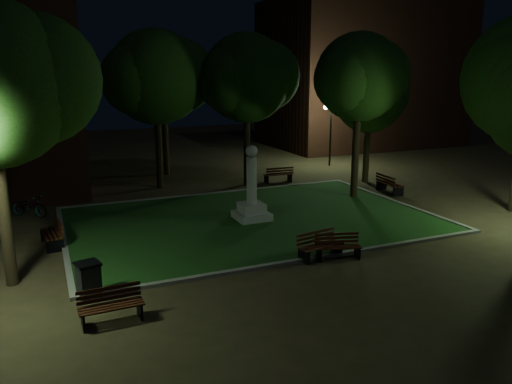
{
  "coord_description": "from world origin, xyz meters",
  "views": [
    {
      "loc": [
        -8.0,
        -17.0,
        6.26
      ],
      "look_at": [
        -0.23,
        1.0,
        1.51
      ],
      "focal_mm": 35.0,
      "sensor_mm": 36.0,
      "label": 1
    }
  ],
  "objects_px": {
    "bench_near_left": "(319,246)",
    "bench_west_near": "(111,306)",
    "bench_right_side": "(389,185)",
    "bench_near_right": "(338,247)",
    "bench_far_side": "(279,175)",
    "bench_left_side": "(53,234)",
    "bicycle": "(29,206)",
    "trash_bin": "(89,280)",
    "monument": "(252,199)"
  },
  "relations": [
    {
      "from": "bench_near_right",
      "to": "bench_west_near",
      "type": "distance_m",
      "value": 7.91
    },
    {
      "from": "monument",
      "to": "trash_bin",
      "type": "relative_size",
      "value": 2.97
    },
    {
      "from": "monument",
      "to": "bench_west_near",
      "type": "height_order",
      "value": "monument"
    },
    {
      "from": "bench_near_right",
      "to": "bench_left_side",
      "type": "bearing_deg",
      "value": 165.72
    },
    {
      "from": "bench_left_side",
      "to": "bicycle",
      "type": "xyz_separation_m",
      "value": [
        -0.85,
        4.54,
        0.02
      ]
    },
    {
      "from": "bench_west_near",
      "to": "bench_right_side",
      "type": "relative_size",
      "value": 0.89
    },
    {
      "from": "bicycle",
      "to": "trash_bin",
      "type": "bearing_deg",
      "value": -130.88
    },
    {
      "from": "bench_west_near",
      "to": "bench_right_side",
      "type": "bearing_deg",
      "value": 27.12
    },
    {
      "from": "bench_near_left",
      "to": "bicycle",
      "type": "height_order",
      "value": "bicycle"
    },
    {
      "from": "bench_near_left",
      "to": "bench_west_near",
      "type": "distance_m",
      "value": 7.42
    },
    {
      "from": "bench_left_side",
      "to": "bench_far_side",
      "type": "distance_m",
      "value": 13.91
    },
    {
      "from": "bench_near_left",
      "to": "bench_left_side",
      "type": "distance_m",
      "value": 9.71
    },
    {
      "from": "bicycle",
      "to": "bench_near_left",
      "type": "bearing_deg",
      "value": -96.29
    },
    {
      "from": "monument",
      "to": "trash_bin",
      "type": "distance_m",
      "value": 8.83
    },
    {
      "from": "bench_near_left",
      "to": "bench_west_near",
      "type": "xyz_separation_m",
      "value": [
        -7.19,
        -1.81,
        -0.01
      ]
    },
    {
      "from": "bench_near_left",
      "to": "bench_near_right",
      "type": "distance_m",
      "value": 0.64
    },
    {
      "from": "trash_bin",
      "to": "bench_near_left",
      "type": "bearing_deg",
      "value": 1.35
    },
    {
      "from": "bench_near_right",
      "to": "bicycle",
      "type": "relative_size",
      "value": 0.92
    },
    {
      "from": "bench_west_near",
      "to": "bench_left_side",
      "type": "height_order",
      "value": "bench_left_side"
    },
    {
      "from": "bench_near_right",
      "to": "bench_far_side",
      "type": "bearing_deg",
      "value": 89.85
    },
    {
      "from": "bench_right_side",
      "to": "bench_left_side",
      "type": "bearing_deg",
      "value": 100.9
    },
    {
      "from": "bench_west_near",
      "to": "trash_bin",
      "type": "bearing_deg",
      "value": 101.2
    },
    {
      "from": "trash_bin",
      "to": "bicycle",
      "type": "height_order",
      "value": "trash_bin"
    },
    {
      "from": "trash_bin",
      "to": "monument",
      "type": "bearing_deg",
      "value": 35.81
    },
    {
      "from": "bench_far_side",
      "to": "bench_left_side",
      "type": "bearing_deg",
      "value": 31.13
    },
    {
      "from": "trash_bin",
      "to": "bench_right_side",
      "type": "bearing_deg",
      "value": 23.66
    },
    {
      "from": "bench_west_near",
      "to": "bench_far_side",
      "type": "height_order",
      "value": "bench_far_side"
    },
    {
      "from": "bench_left_side",
      "to": "bench_far_side",
      "type": "height_order",
      "value": "bench_left_side"
    },
    {
      "from": "bench_near_left",
      "to": "trash_bin",
      "type": "xyz_separation_m",
      "value": [
        -7.58,
        -0.18,
        0.12
      ]
    },
    {
      "from": "bench_left_side",
      "to": "bicycle",
      "type": "bearing_deg",
      "value": -175.87
    },
    {
      "from": "bench_near_left",
      "to": "bench_right_side",
      "type": "relative_size",
      "value": 0.95
    },
    {
      "from": "bench_far_side",
      "to": "bicycle",
      "type": "bearing_deg",
      "value": 11.75
    },
    {
      "from": "monument",
      "to": "bench_near_right",
      "type": "height_order",
      "value": "monument"
    },
    {
      "from": "bench_west_near",
      "to": "bench_far_side",
      "type": "distance_m",
      "value": 17.3
    },
    {
      "from": "monument",
      "to": "bench_left_side",
      "type": "height_order",
      "value": "monument"
    },
    {
      "from": "bench_west_near",
      "to": "bicycle",
      "type": "height_order",
      "value": "bicycle"
    },
    {
      "from": "bench_near_right",
      "to": "bench_left_side",
      "type": "height_order",
      "value": "bench_left_side"
    },
    {
      "from": "bench_right_side",
      "to": "trash_bin",
      "type": "xyz_separation_m",
      "value": [
        -15.73,
        -6.89,
        0.08
      ]
    },
    {
      "from": "bench_right_side",
      "to": "trash_bin",
      "type": "bearing_deg",
      "value": 118.45
    },
    {
      "from": "monument",
      "to": "bench_near_left",
      "type": "relative_size",
      "value": 1.83
    },
    {
      "from": "bench_near_left",
      "to": "bench_west_near",
      "type": "relative_size",
      "value": 1.07
    },
    {
      "from": "bench_right_side",
      "to": "bench_west_near",
      "type": "bearing_deg",
      "value": 123.85
    },
    {
      "from": "bench_left_side",
      "to": "bench_near_right",
      "type": "bearing_deg",
      "value": 53.21
    },
    {
      "from": "bench_left_side",
      "to": "monument",
      "type": "bearing_deg",
      "value": 83.86
    },
    {
      "from": "bench_near_left",
      "to": "bench_near_right",
      "type": "xyz_separation_m",
      "value": [
        0.57,
        -0.28,
        -0.03
      ]
    },
    {
      "from": "bench_near_right",
      "to": "trash_bin",
      "type": "bearing_deg",
      "value": -164.64
    },
    {
      "from": "monument",
      "to": "bench_right_side",
      "type": "distance_m",
      "value": 8.76
    },
    {
      "from": "bench_near_right",
      "to": "bench_far_side",
      "type": "distance_m",
      "value": 12.17
    },
    {
      "from": "bench_near_left",
      "to": "trash_bin",
      "type": "bearing_deg",
      "value": 170.56
    },
    {
      "from": "bench_left_side",
      "to": "bench_far_side",
      "type": "relative_size",
      "value": 1.04
    }
  ]
}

